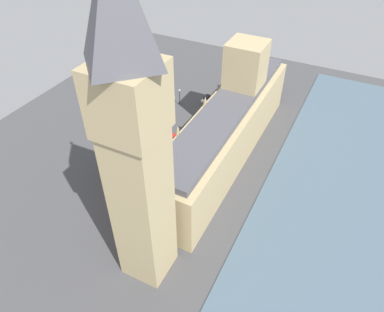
{
  "coord_description": "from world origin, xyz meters",
  "views": [
    {
      "loc": [
        -28.35,
        71.68,
        63.61
      ],
      "look_at": [
        1.0,
        13.43,
        8.75
      ],
      "focal_mm": 33.53,
      "sensor_mm": 36.0,
      "label": 1
    }
  ],
  "objects_px": {
    "plane_tree_far_end": "(114,152)",
    "car_blue_midblock": "(186,128)",
    "parliament_building": "(228,126)",
    "street_lamp_slot_10": "(174,102)",
    "clock_tower": "(134,143)",
    "double_decker_bus_leading": "(135,186)",
    "car_yellow_cab_opposite_hall": "(199,116)",
    "double_decker_bus_corner": "(163,149)",
    "street_lamp_under_trees": "(180,94)",
    "pedestrian_kerbside": "(166,177)",
    "car_white_near_tower": "(207,98)",
    "plane_tree_by_river_gate": "(132,134)",
    "pedestrian_trailing": "(192,143)"
  },
  "relations": [
    {
      "from": "double_decker_bus_corner",
      "to": "plane_tree_by_river_gate",
      "type": "xyz_separation_m",
      "value": [
        8.71,
        1.66,
        3.3
      ]
    },
    {
      "from": "pedestrian_kerbside",
      "to": "plane_tree_far_end",
      "type": "relative_size",
      "value": 0.18
    },
    {
      "from": "car_yellow_cab_opposite_hall",
      "to": "plane_tree_far_end",
      "type": "distance_m",
      "value": 33.49
    },
    {
      "from": "clock_tower",
      "to": "car_yellow_cab_opposite_hall",
      "type": "height_order",
      "value": "clock_tower"
    },
    {
      "from": "car_blue_midblock",
      "to": "pedestrian_trailing",
      "type": "bearing_deg",
      "value": -47.49
    },
    {
      "from": "double_decker_bus_corner",
      "to": "street_lamp_under_trees",
      "type": "distance_m",
      "value": 26.96
    },
    {
      "from": "clock_tower",
      "to": "plane_tree_far_end",
      "type": "height_order",
      "value": "clock_tower"
    },
    {
      "from": "car_blue_midblock",
      "to": "double_decker_bus_leading",
      "type": "xyz_separation_m",
      "value": [
        -1.18,
        29.03,
        1.75
      ]
    },
    {
      "from": "car_blue_midblock",
      "to": "plane_tree_far_end",
      "type": "xyz_separation_m",
      "value": [
        7.72,
        24.45,
        5.62
      ]
    },
    {
      "from": "pedestrian_trailing",
      "to": "street_lamp_under_trees",
      "type": "relative_size",
      "value": 0.26
    },
    {
      "from": "car_yellow_cab_opposite_hall",
      "to": "double_decker_bus_corner",
      "type": "height_order",
      "value": "double_decker_bus_corner"
    },
    {
      "from": "street_lamp_under_trees",
      "to": "street_lamp_slot_10",
      "type": "height_order",
      "value": "street_lamp_slot_10"
    },
    {
      "from": "double_decker_bus_leading",
      "to": "plane_tree_far_end",
      "type": "distance_m",
      "value": 10.73
    },
    {
      "from": "clock_tower",
      "to": "street_lamp_slot_10",
      "type": "height_order",
      "value": "clock_tower"
    },
    {
      "from": "pedestrian_kerbside",
      "to": "street_lamp_under_trees",
      "type": "relative_size",
      "value": 0.26
    },
    {
      "from": "clock_tower",
      "to": "car_blue_midblock",
      "type": "relative_size",
      "value": 14.58
    },
    {
      "from": "car_white_near_tower",
      "to": "pedestrian_trailing",
      "type": "distance_m",
      "value": 24.81
    },
    {
      "from": "car_white_near_tower",
      "to": "double_decker_bus_leading",
      "type": "relative_size",
      "value": 0.46
    },
    {
      "from": "parliament_building",
      "to": "car_blue_midblock",
      "type": "height_order",
      "value": "parliament_building"
    },
    {
      "from": "plane_tree_by_river_gate",
      "to": "car_blue_midblock",
      "type": "bearing_deg",
      "value": -119.24
    },
    {
      "from": "pedestrian_kerbside",
      "to": "street_lamp_slot_10",
      "type": "xyz_separation_m",
      "value": [
        12.99,
        -28.03,
        3.53
      ]
    },
    {
      "from": "car_white_near_tower",
      "to": "double_decker_bus_corner",
      "type": "height_order",
      "value": "double_decker_bus_corner"
    },
    {
      "from": "double_decker_bus_corner",
      "to": "plane_tree_far_end",
      "type": "xyz_separation_m",
      "value": [
        7.85,
        10.79,
        3.87
      ]
    },
    {
      "from": "plane_tree_far_end",
      "to": "car_blue_midblock",
      "type": "bearing_deg",
      "value": -107.51
    },
    {
      "from": "car_white_near_tower",
      "to": "street_lamp_under_trees",
      "type": "xyz_separation_m",
      "value": [
        6.81,
        6.44,
        3.19
      ]
    },
    {
      "from": "parliament_building",
      "to": "double_decker_bus_leading",
      "type": "distance_m",
      "value": 29.2
    },
    {
      "from": "double_decker_bus_corner",
      "to": "clock_tower",
      "type": "bearing_deg",
      "value": 119.34
    },
    {
      "from": "parliament_building",
      "to": "pedestrian_kerbside",
      "type": "height_order",
      "value": "parliament_building"
    },
    {
      "from": "car_blue_midblock",
      "to": "clock_tower",
      "type": "bearing_deg",
      "value": -69.86
    },
    {
      "from": "double_decker_bus_corner",
      "to": "double_decker_bus_leading",
      "type": "xyz_separation_m",
      "value": [
        -1.04,
        15.38,
        0.0
      ]
    },
    {
      "from": "pedestrian_trailing",
      "to": "car_white_near_tower",
      "type": "bearing_deg",
      "value": 43.6
    },
    {
      "from": "car_yellow_cab_opposite_hall",
      "to": "plane_tree_by_river_gate",
      "type": "xyz_separation_m",
      "value": [
        9.49,
        22.74,
        5.05
      ]
    },
    {
      "from": "clock_tower",
      "to": "pedestrian_kerbside",
      "type": "relative_size",
      "value": 39.41
    },
    {
      "from": "double_decker_bus_leading",
      "to": "clock_tower",
      "type": "bearing_deg",
      "value": 132.85
    },
    {
      "from": "pedestrian_kerbside",
      "to": "plane_tree_by_river_gate",
      "type": "distance_m",
      "value": 15.92
    },
    {
      "from": "car_white_near_tower",
      "to": "car_yellow_cab_opposite_hall",
      "type": "distance_m",
      "value": 11.17
    },
    {
      "from": "pedestrian_kerbside",
      "to": "plane_tree_far_end",
      "type": "distance_m",
      "value": 14.63
    },
    {
      "from": "pedestrian_trailing",
      "to": "pedestrian_kerbside",
      "type": "xyz_separation_m",
      "value": [
        -0.41,
        15.48,
        -0.0
      ]
    },
    {
      "from": "car_yellow_cab_opposite_hall",
      "to": "car_blue_midblock",
      "type": "height_order",
      "value": "same"
    },
    {
      "from": "plane_tree_by_river_gate",
      "to": "street_lamp_slot_10",
      "type": "distance_m",
      "value": 22.31
    },
    {
      "from": "parliament_building",
      "to": "street_lamp_slot_10",
      "type": "xyz_separation_m",
      "value": [
        22.39,
        -10.81,
        -4.68
      ]
    },
    {
      "from": "plane_tree_by_river_gate",
      "to": "parliament_building",
      "type": "bearing_deg",
      "value": -153.86
    },
    {
      "from": "double_decker_bus_corner",
      "to": "double_decker_bus_leading",
      "type": "bearing_deg",
      "value": 97.64
    },
    {
      "from": "clock_tower",
      "to": "car_white_near_tower",
      "type": "relative_size",
      "value": 12.48
    },
    {
      "from": "car_white_near_tower",
      "to": "plane_tree_by_river_gate",
      "type": "bearing_deg",
      "value": 83.74
    },
    {
      "from": "car_yellow_cab_opposite_hall",
      "to": "plane_tree_far_end",
      "type": "relative_size",
      "value": 0.48
    },
    {
      "from": "double_decker_bus_corner",
      "to": "street_lamp_slot_10",
      "type": "relative_size",
      "value": 1.78
    },
    {
      "from": "car_yellow_cab_opposite_hall",
      "to": "street_lamp_under_trees",
      "type": "bearing_deg",
      "value": 154.01
    },
    {
      "from": "double_decker_bus_leading",
      "to": "plane_tree_by_river_gate",
      "type": "distance_m",
      "value": 17.15
    },
    {
      "from": "clock_tower",
      "to": "pedestrian_trailing",
      "type": "height_order",
      "value": "clock_tower"
    }
  ]
}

